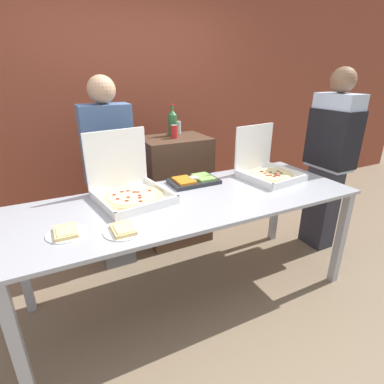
{
  "coord_description": "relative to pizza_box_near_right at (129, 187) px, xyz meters",
  "views": [
    {
      "loc": [
        -0.88,
        -1.75,
        1.69
      ],
      "look_at": [
        0.0,
        0.0,
        0.9
      ],
      "focal_mm": 28.0,
      "sensor_mm": 36.0,
      "label": 1
    }
  ],
  "objects": [
    {
      "name": "paper_plate_front_center",
      "position": [
        -0.17,
        -0.46,
        -0.07
      ],
      "size": [
        0.22,
        0.22,
        0.03
      ],
      "color": "white",
      "rests_on": "buffet_table"
    },
    {
      "name": "soda_bottle",
      "position": [
        0.67,
        0.76,
        0.3
      ],
      "size": [
        0.09,
        0.09,
        0.3
      ],
      "color": "#2D6638",
      "rests_on": "sideboard_podium"
    },
    {
      "name": "pizza_box_far_left",
      "position": [
        1.17,
        -0.07,
        -0.01
      ],
      "size": [
        0.48,
        0.49,
        0.42
      ],
      "rotation": [
        0.0,
        0.0,
        0.13
      ],
      "color": "white",
      "rests_on": "buffet_table"
    },
    {
      "name": "person_guest_plaid",
      "position": [
        -0.02,
        0.52,
        -0.05
      ],
      "size": [
        0.4,
        0.22,
        1.67
      ],
      "rotation": [
        0.0,
        0.0,
        3.14
      ],
      "color": "slate",
      "rests_on": "ground_plane"
    },
    {
      "name": "soda_can_silver",
      "position": [
        0.76,
        0.85,
        0.23
      ],
      "size": [
        0.07,
        0.07,
        0.12
      ],
      "color": "silver",
      "rests_on": "sideboard_podium"
    },
    {
      "name": "person_server_vest",
      "position": [
        1.91,
        -0.09,
        0.05
      ],
      "size": [
        0.24,
        0.42,
        1.73
      ],
      "rotation": [
        0.0,
        0.0,
        1.57
      ],
      "color": "#2D2D38",
      "rests_on": "ground_plane"
    },
    {
      "name": "paper_plate_front_left",
      "position": [
        -0.46,
        -0.34,
        -0.07
      ],
      "size": [
        0.21,
        0.21,
        0.03
      ],
      "color": "white",
      "rests_on": "buffet_table"
    },
    {
      "name": "ground_plane",
      "position": [
        0.39,
        -0.21,
        -0.93
      ],
      "size": [
        16.0,
        16.0,
        0.0
      ],
      "primitive_type": "plane",
      "color": "#847056"
    },
    {
      "name": "brick_wall_behind",
      "position": [
        0.39,
        1.49,
        0.47
      ],
      "size": [
        10.0,
        0.06,
        2.8
      ],
      "color": "brown",
      "rests_on": "ground_plane"
    },
    {
      "name": "pizza_box_near_right",
      "position": [
        0.0,
        0.0,
        0.0
      ],
      "size": [
        0.54,
        0.55,
        0.46
      ],
      "rotation": [
        0.0,
        0.0,
        0.16
      ],
      "color": "white",
      "rests_on": "buffet_table"
    },
    {
      "name": "soda_can_colored",
      "position": [
        0.64,
        0.65,
        0.23
      ],
      "size": [
        0.07,
        0.07,
        0.12
      ],
      "color": "red",
      "rests_on": "sideboard_podium"
    },
    {
      "name": "veggie_tray",
      "position": [
        0.55,
        0.07,
        -0.06
      ],
      "size": [
        0.39,
        0.24,
        0.05
      ],
      "color": "#28282D",
      "rests_on": "buffet_table"
    },
    {
      "name": "sideboard_podium",
      "position": [
        0.65,
        0.68,
        -0.38
      ],
      "size": [
        0.64,
        0.48,
        1.1
      ],
      "color": "#4C3323",
      "rests_on": "ground_plane"
    },
    {
      "name": "buffet_table",
      "position": [
        0.39,
        -0.21,
        -0.17
      ],
      "size": [
        2.44,
        0.89,
        0.85
      ],
      "color": "#A8AAB2",
      "rests_on": "ground_plane"
    }
  ]
}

